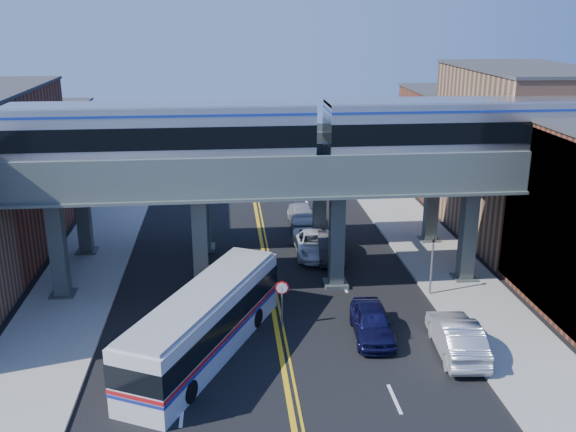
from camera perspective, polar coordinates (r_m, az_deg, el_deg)
name	(u,v)px	position (r m, az deg, el deg)	size (l,w,h in m)	color
ground	(282,357)	(31.51, -0.58, -12.40)	(120.00, 120.00, 0.00)	black
sidewalk_west	(80,281)	(41.35, -18.04, -5.54)	(5.00, 70.00, 0.16)	gray
sidewalk_east	(445,267)	(42.66, 13.79, -4.43)	(5.00, 70.00, 0.16)	gray
building_west_c	(38,155)	(59.59, -21.34, 5.11)	(8.00, 10.00, 8.00)	#8C6148
building_east_b	(519,155)	(48.92, 19.81, 5.13)	(8.00, 14.00, 12.00)	#8C6148
building_east_c	(454,141)	(60.95, 14.56, 6.50)	(8.00, 10.00, 9.00)	brown
mural_panel	(544,227)	(37.13, 21.77, -0.90)	(0.10, 9.50, 9.50)	teal
elevated_viaduct_near	(269,184)	(36.44, -1.74, 2.88)	(52.00, 3.60, 7.40)	#3D4646
elevated_viaduct_far	(261,157)	(43.23, -2.39, 5.25)	(52.00, 3.60, 7.40)	#3D4646
transit_train	(163,134)	(35.87, -11.09, 7.16)	(51.22, 3.21, 3.75)	black
stop_sign	(282,297)	(33.37, -0.54, -7.17)	(0.76, 0.09, 2.63)	slate
traffic_signal	(432,259)	(37.62, 12.69, -3.76)	(0.15, 0.18, 4.10)	slate
transit_bus	(205,323)	(31.27, -7.40, -9.45)	(7.74, 12.09, 3.13)	silver
car_lane_a	(372,322)	(33.13, 7.49, -9.35)	(1.92, 4.76, 1.62)	black
car_lane_b	(331,246)	(43.00, 3.82, -2.71)	(1.71, 4.90, 1.61)	#2B2B2D
car_lane_c	(314,244)	(43.57, 2.33, -2.47)	(2.54, 5.50, 1.53)	silver
car_lane_d	(302,216)	(49.55, 1.27, 0.03)	(2.05, 5.05, 1.47)	#9A9B9F
car_parked_curb	(457,337)	(32.40, 14.77, -10.33)	(1.88, 5.39, 1.78)	#A2A3A6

